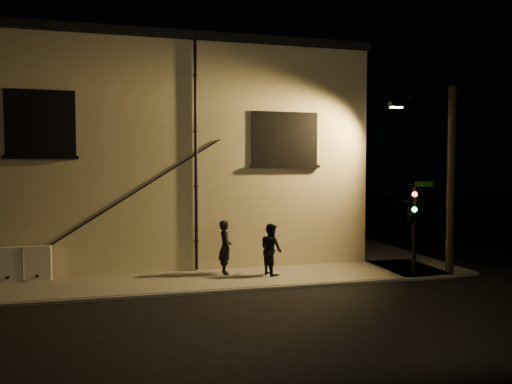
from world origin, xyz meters
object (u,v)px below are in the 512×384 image
object	(u,v)px
pedestrian_a	(225,247)
pedestrian_b	(271,249)
traffic_signal	(411,213)
utility_cabinet	(23,264)
streetlamp_pole	(447,175)

from	to	relation	value
pedestrian_a	pedestrian_b	distance (m)	1.64
pedestrian_a	traffic_signal	xyz separation A→B (m)	(6.22, -1.91, 1.25)
pedestrian_b	traffic_signal	size ratio (longest dim) A/B	0.55
utility_cabinet	pedestrian_a	bearing A→B (deg)	-5.16
pedestrian_b	traffic_signal	xyz separation A→B (m)	(4.67, -1.37, 1.30)
utility_cabinet	pedestrian_b	bearing A→B (deg)	-7.90
utility_cabinet	traffic_signal	bearing A→B (deg)	-11.01
pedestrian_a	traffic_signal	distance (m)	6.62
pedestrian_a	pedestrian_b	xyz separation A→B (m)	(1.54, -0.54, -0.05)
pedestrian_b	pedestrian_a	bearing A→B (deg)	55.18
pedestrian_a	streetlamp_pole	size ratio (longest dim) A/B	0.28
utility_cabinet	streetlamp_pole	world-z (taller)	streetlamp_pole
traffic_signal	pedestrian_b	bearing A→B (deg)	163.68
utility_cabinet	pedestrian_a	world-z (taller)	pedestrian_a
streetlamp_pole	pedestrian_b	bearing A→B (deg)	170.28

